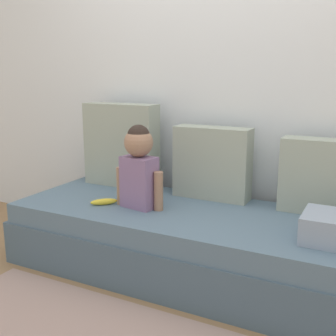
% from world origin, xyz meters
% --- Properties ---
extents(ground_plane, '(12.00, 12.00, 0.00)m').
position_xyz_m(ground_plane, '(0.00, 0.00, 0.00)').
color(ground_plane, '#93704C').
extents(back_wall, '(5.48, 0.10, 2.39)m').
position_xyz_m(back_wall, '(0.00, 0.55, 1.19)').
color(back_wall, silver).
rests_on(back_wall, ground).
extents(couch, '(2.28, 0.84, 0.40)m').
position_xyz_m(couch, '(0.00, 0.00, 0.20)').
color(couch, '#495F70').
rests_on(couch, ground).
extents(throw_pillow_left, '(0.56, 0.16, 0.60)m').
position_xyz_m(throw_pillow_left, '(-0.71, 0.32, 0.70)').
color(throw_pillow_left, '#99A393').
rests_on(throw_pillow_left, couch).
extents(throw_pillow_center, '(0.50, 0.16, 0.47)m').
position_xyz_m(throw_pillow_center, '(0.00, 0.32, 0.64)').
color(throw_pillow_center, '#99A393').
rests_on(throw_pillow_center, couch).
extents(throw_pillow_right, '(0.52, 0.16, 0.44)m').
position_xyz_m(throw_pillow_right, '(0.71, 0.32, 0.62)').
color(throw_pillow_right, '#99A393').
rests_on(throw_pillow_right, couch).
extents(toddler, '(0.32, 0.18, 0.51)m').
position_xyz_m(toddler, '(-0.32, -0.07, 0.67)').
color(toddler, gray).
rests_on(toddler, couch).
extents(banana, '(0.15, 0.15, 0.04)m').
position_xyz_m(banana, '(-0.54, -0.14, 0.42)').
color(banana, yellow).
rests_on(banana, couch).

